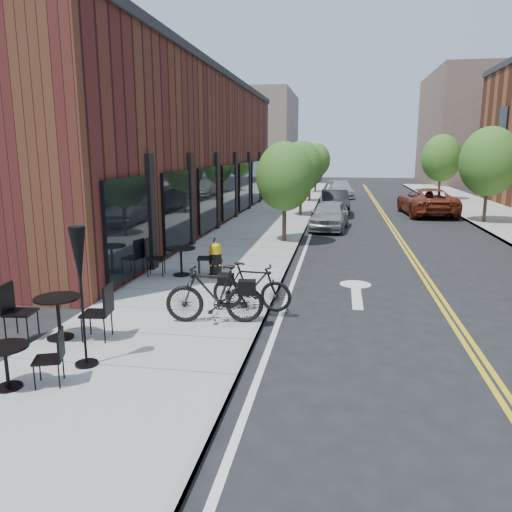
{
  "coord_description": "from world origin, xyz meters",
  "views": [
    {
      "loc": [
        1.5,
        -10.14,
        3.57
      ],
      "look_at": [
        -0.52,
        1.86,
        1.0
      ],
      "focal_mm": 35.0,
      "sensor_mm": 36.0,
      "label": 1
    }
  ],
  "objects_px": {
    "bicycle_left": "(215,294)",
    "bistro_set_c": "(181,257)",
    "bistro_set_a": "(6,361)",
    "patio_umbrella": "(79,267)",
    "parked_car_c": "(341,189)",
    "bicycle_right": "(252,287)",
    "parked_car_far": "(427,202)",
    "parked_car_a": "(329,215)",
    "fire_hydrant": "(216,260)",
    "bistro_set_b": "(58,311)",
    "parked_car_b": "(334,202)"
  },
  "relations": [
    {
      "from": "bistro_set_b",
      "to": "parked_car_b",
      "type": "xyz_separation_m",
      "value": [
        4.81,
        20.61,
        0.05
      ]
    },
    {
      "from": "bicycle_right",
      "to": "bistro_set_c",
      "type": "bearing_deg",
      "value": 46.54
    },
    {
      "from": "bicycle_left",
      "to": "parked_car_b",
      "type": "height_order",
      "value": "parked_car_b"
    },
    {
      "from": "bicycle_left",
      "to": "bicycle_right",
      "type": "distance_m",
      "value": 1.1
    },
    {
      "from": "fire_hydrant",
      "to": "bicycle_left",
      "type": "xyz_separation_m",
      "value": [
        0.9,
        -3.66,
        0.13
      ]
    },
    {
      "from": "bistro_set_a",
      "to": "patio_umbrella",
      "type": "height_order",
      "value": "patio_umbrella"
    },
    {
      "from": "bicycle_left",
      "to": "bistro_set_c",
      "type": "xyz_separation_m",
      "value": [
        -1.9,
        3.69,
        -0.08
      ]
    },
    {
      "from": "bicycle_right",
      "to": "parked_car_c",
      "type": "distance_m",
      "value": 29.15
    },
    {
      "from": "fire_hydrant",
      "to": "bistro_set_c",
      "type": "distance_m",
      "value": 1.01
    },
    {
      "from": "bistro_set_c",
      "to": "parked_car_far",
      "type": "xyz_separation_m",
      "value": [
        9.18,
        16.12,
        0.12
      ]
    },
    {
      "from": "patio_umbrella",
      "to": "parked_car_c",
      "type": "distance_m",
      "value": 32.65
    },
    {
      "from": "bicycle_left",
      "to": "parked_car_a",
      "type": "distance_m",
      "value": 13.76
    },
    {
      "from": "bicycle_left",
      "to": "bicycle_right",
      "type": "xyz_separation_m",
      "value": [
        0.6,
        0.92,
        -0.07
      ]
    },
    {
      "from": "bistro_set_b",
      "to": "patio_umbrella",
      "type": "height_order",
      "value": "patio_umbrella"
    },
    {
      "from": "parked_car_a",
      "to": "bistro_set_a",
      "type": "bearing_deg",
      "value": -99.2
    },
    {
      "from": "fire_hydrant",
      "to": "bistro_set_c",
      "type": "xyz_separation_m",
      "value": [
        -1.01,
        0.04,
        0.05
      ]
    },
    {
      "from": "bicycle_left",
      "to": "parked_car_a",
      "type": "relative_size",
      "value": 0.51
    },
    {
      "from": "bicycle_left",
      "to": "bistro_set_a",
      "type": "xyz_separation_m",
      "value": [
        -2.32,
        -3.33,
        -0.17
      ]
    },
    {
      "from": "bistro_set_b",
      "to": "parked_car_b",
      "type": "bearing_deg",
      "value": 69.72
    },
    {
      "from": "fire_hydrant",
      "to": "parked_car_far",
      "type": "height_order",
      "value": "parked_car_far"
    },
    {
      "from": "bicycle_right",
      "to": "patio_umbrella",
      "type": "xyz_separation_m",
      "value": [
        -2.18,
        -3.29,
        1.12
      ]
    },
    {
      "from": "bistro_set_a",
      "to": "bistro_set_b",
      "type": "bearing_deg",
      "value": 79.4
    },
    {
      "from": "patio_umbrella",
      "to": "parked_car_a",
      "type": "xyz_separation_m",
      "value": [
        3.58,
        15.98,
        -1.1
      ]
    },
    {
      "from": "fire_hydrant",
      "to": "parked_car_c",
      "type": "relative_size",
      "value": 0.23
    },
    {
      "from": "parked_car_b",
      "to": "parked_car_far",
      "type": "height_order",
      "value": "parked_car_far"
    },
    {
      "from": "bicycle_left",
      "to": "patio_umbrella",
      "type": "bearing_deg",
      "value": -41.89
    },
    {
      "from": "bistro_set_a",
      "to": "patio_umbrella",
      "type": "distance_m",
      "value": 1.72
    },
    {
      "from": "bistro_set_b",
      "to": "bistro_set_c",
      "type": "xyz_separation_m",
      "value": [
        0.75,
        5.04,
        -0.01
      ]
    },
    {
      "from": "bistro_set_c",
      "to": "parked_car_b",
      "type": "relative_size",
      "value": 0.46
    },
    {
      "from": "patio_umbrella",
      "to": "parked_car_b",
      "type": "xyz_separation_m",
      "value": [
        3.73,
        21.63,
        -1.08
      ]
    },
    {
      "from": "bistro_set_b",
      "to": "parked_car_a",
      "type": "distance_m",
      "value": 15.67
    },
    {
      "from": "parked_car_b",
      "to": "parked_car_far",
      "type": "bearing_deg",
      "value": 2.25
    },
    {
      "from": "bicycle_left",
      "to": "bistro_set_c",
      "type": "relative_size",
      "value": 1.02
    },
    {
      "from": "patio_umbrella",
      "to": "parked_car_b",
      "type": "bearing_deg",
      "value": 80.21
    },
    {
      "from": "fire_hydrant",
      "to": "bicycle_left",
      "type": "distance_m",
      "value": 3.77
    },
    {
      "from": "fire_hydrant",
      "to": "parked_car_b",
      "type": "relative_size",
      "value": 0.24
    },
    {
      "from": "patio_umbrella",
      "to": "parked_car_far",
      "type": "height_order",
      "value": "patio_umbrella"
    },
    {
      "from": "parked_car_a",
      "to": "parked_car_c",
      "type": "bearing_deg",
      "value": 93.41
    },
    {
      "from": "patio_umbrella",
      "to": "parked_car_c",
      "type": "xyz_separation_m",
      "value": [
        4.06,
        32.38,
        -1.13
      ]
    },
    {
      "from": "parked_car_far",
      "to": "fire_hydrant",
      "type": "bearing_deg",
      "value": 58.99
    },
    {
      "from": "fire_hydrant",
      "to": "bistro_set_a",
      "type": "relative_size",
      "value": 0.62
    },
    {
      "from": "patio_umbrella",
      "to": "parked_car_c",
      "type": "relative_size",
      "value": 0.52
    },
    {
      "from": "bicycle_left",
      "to": "bistro_set_c",
      "type": "bearing_deg",
      "value": -161.09
    },
    {
      "from": "patio_umbrella",
      "to": "parked_car_a",
      "type": "height_order",
      "value": "patio_umbrella"
    },
    {
      "from": "bistro_set_b",
      "to": "parked_car_c",
      "type": "distance_m",
      "value": 31.77
    },
    {
      "from": "bistro_set_a",
      "to": "parked_car_a",
      "type": "bearing_deg",
      "value": 55.51
    },
    {
      "from": "bicycle_left",
      "to": "parked_car_a",
      "type": "height_order",
      "value": "parked_car_a"
    },
    {
      "from": "fire_hydrant",
      "to": "bistro_set_a",
      "type": "bearing_deg",
      "value": -111.83
    },
    {
      "from": "bicycle_right",
      "to": "parked_car_far",
      "type": "xyz_separation_m",
      "value": [
        6.68,
        18.9,
        0.11
      ]
    },
    {
      "from": "fire_hydrant",
      "to": "bistro_set_b",
      "type": "distance_m",
      "value": 5.31
    }
  ]
}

